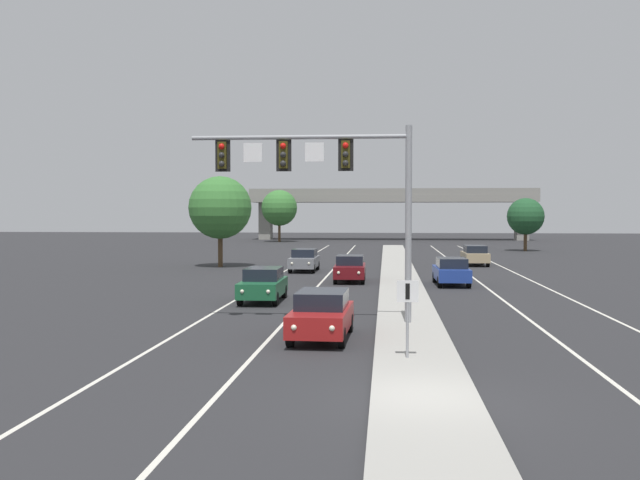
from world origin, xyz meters
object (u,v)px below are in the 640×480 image
object	(u,v)px
overhead_signal_mast	(330,176)
car_oncoming_grey	(304,260)
car_oncoming_darkred	(350,268)
median_sign_post	(407,306)
car_oncoming_red	(322,314)
tree_far_left_b	(279,208)
car_receding_blue	(451,271)
car_receding_tan	(475,255)
car_oncoming_green	(263,284)
tree_far_left_c	(220,208)
tree_far_right_c	(526,216)

from	to	relation	value
overhead_signal_mast	car_oncoming_grey	size ratio (longest dim) A/B	1.82
car_oncoming_darkred	median_sign_post	bearing A→B (deg)	-83.29
car_oncoming_red	tree_far_left_b	world-z (taller)	tree_far_left_b
car_oncoming_darkred	car_receding_blue	xyz separation A→B (m)	(5.88, -1.63, 0.00)
car_receding_tan	tree_far_left_b	distance (m)	48.54
car_oncoming_darkred	car_oncoming_grey	bearing A→B (deg)	116.33
car_oncoming_red	car_receding_blue	xyz separation A→B (m)	(5.84, 18.15, 0.00)
overhead_signal_mast	car_receding_blue	size ratio (longest dim) A/B	1.81
car_receding_tan	car_oncoming_green	bearing A→B (deg)	-117.62
overhead_signal_mast	tree_far_left_b	xyz separation A→B (m)	(-12.83, 74.15, -0.76)
median_sign_post	car_oncoming_green	distance (m)	14.72
tree_far_left_b	car_oncoming_red	bearing A→B (deg)	-80.58
car_oncoming_darkred	car_oncoming_green	bearing A→B (deg)	-109.42
overhead_signal_mast	tree_far_left_c	xyz separation A→B (m)	(-10.52, 27.71, -1.00)
car_receding_blue	tree_far_right_c	size ratio (longest dim) A/B	0.79
overhead_signal_mast	car_receding_tan	world-z (taller)	overhead_signal_mast
car_receding_tan	tree_far_left_c	size ratio (longest dim) A/B	0.65
overhead_signal_mast	tree_far_left_c	distance (m)	29.66
car_oncoming_red	car_receding_tan	world-z (taller)	same
tree_far_left_c	tree_far_left_b	bearing A→B (deg)	92.84
tree_far_left_b	car_receding_blue	bearing A→B (deg)	-72.45
car_oncoming_red	car_receding_blue	size ratio (longest dim) A/B	1.00
car_oncoming_darkred	tree_far_right_c	distance (m)	39.77
tree_far_right_c	car_oncoming_darkred	bearing A→B (deg)	-115.46
overhead_signal_mast	tree_far_right_c	size ratio (longest dim) A/B	1.43
car_oncoming_grey	car_oncoming_red	bearing A→B (deg)	-82.37
car_oncoming_green	tree_far_left_c	world-z (taller)	tree_far_left_c
overhead_signal_mast	car_oncoming_grey	distance (m)	24.82
tree_far_left_b	tree_far_left_c	bearing A→B (deg)	-87.16
overhead_signal_mast	tree_far_right_c	bearing A→B (deg)	72.14
car_oncoming_red	tree_far_left_c	world-z (taller)	tree_far_left_c
car_oncoming_red	tree_far_left_b	xyz separation A→B (m)	(-12.79, 77.06, 3.94)
tree_far_right_c	car_receding_tan	bearing A→B (deg)	-110.11
car_receding_blue	tree_far_left_c	world-z (taller)	tree_far_left_c
car_oncoming_green	car_receding_blue	xyz separation A→B (m)	(9.45, 8.48, 0.00)
car_oncoming_green	tree_far_right_c	bearing A→B (deg)	65.82
car_oncoming_grey	tree_far_left_c	size ratio (longest dim) A/B	0.65
car_receding_blue	tree_far_left_c	bearing A→B (deg)	142.62
car_receding_blue	tree_far_left_b	bearing A→B (deg)	107.55
car_oncoming_darkred	tree_far_left_b	size ratio (longest dim) A/B	0.62
tree_far_right_c	tree_far_left_c	distance (m)	37.15
overhead_signal_mast	car_receding_blue	world-z (taller)	overhead_signal_mast
car_oncoming_grey	car_receding_tan	xyz separation A→B (m)	(12.70, 6.90, 0.00)
car_oncoming_green	tree_far_right_c	world-z (taller)	tree_far_right_c
median_sign_post	tree_far_left_b	distance (m)	82.20
median_sign_post	car_receding_tan	distance (m)	38.06
car_oncoming_red	car_oncoming_grey	world-z (taller)	same
car_oncoming_green	tree_far_right_c	size ratio (longest dim) A/B	0.79
overhead_signal_mast	tree_far_left_b	world-z (taller)	overhead_signal_mast
median_sign_post	car_oncoming_darkred	xyz separation A→B (m)	(-2.75, 23.38, -0.77)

